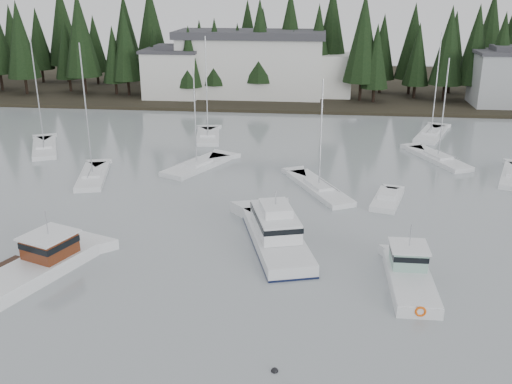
# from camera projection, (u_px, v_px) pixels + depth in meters

# --- Properties ---
(far_shore_land) EXTENTS (240.00, 54.00, 1.00)m
(far_shore_land) POSITION_uv_depth(u_px,v_px,m) (285.00, 85.00, 112.57)
(far_shore_land) COLOR black
(far_shore_land) RESTS_ON ground
(conifer_treeline) EXTENTS (200.00, 22.00, 20.00)m
(conifer_treeline) POSITION_uv_depth(u_px,v_px,m) (281.00, 95.00, 102.29)
(conifer_treeline) COLOR black
(conifer_treeline) RESTS_ON ground
(house_west) EXTENTS (9.54, 7.42, 8.75)m
(house_west) POSITION_uv_depth(u_px,v_px,m) (172.00, 73.00, 96.03)
(house_west) COLOR silver
(house_west) RESTS_ON ground
(house_east_a) EXTENTS (10.60, 8.48, 9.25)m
(house_east_a) POSITION_uv_depth(u_px,v_px,m) (507.00, 77.00, 89.42)
(house_east_a) COLOR #999EA0
(house_east_a) RESTS_ON ground
(harbor_inn) EXTENTS (29.50, 11.50, 10.90)m
(harbor_inn) POSITION_uv_depth(u_px,v_px,m) (263.00, 64.00, 97.21)
(harbor_inn) COLOR silver
(harbor_inn) RESTS_ON ground
(lobster_boat_brown) EXTENTS (7.00, 10.26, 4.82)m
(lobster_boat_brown) POSITION_uv_depth(u_px,v_px,m) (34.00, 268.00, 38.35)
(lobster_boat_brown) COLOR white
(lobster_boat_brown) RESTS_ON ground
(cabin_cruiser_center) EXTENTS (6.47, 11.77, 4.83)m
(cabin_cruiser_center) POSITION_uv_depth(u_px,v_px,m) (276.00, 236.00, 42.96)
(cabin_cruiser_center) COLOR white
(cabin_cruiser_center) RESTS_ON ground
(lobster_boat_teal) EXTENTS (2.76, 7.83, 4.31)m
(lobster_boat_teal) POSITION_uv_depth(u_px,v_px,m) (410.00, 277.00, 37.28)
(lobster_boat_teal) COLOR white
(lobster_boat_teal) RESTS_ON ground
(sailboat_0) EXTENTS (4.59, 8.94, 13.98)m
(sailboat_0) POSITION_uv_depth(u_px,v_px,m) (93.00, 178.00, 57.85)
(sailboat_0) COLOR white
(sailboat_0) RESTS_ON ground
(sailboat_2) EXTENTS (6.77, 10.36, 11.15)m
(sailboat_2) POSITION_uv_depth(u_px,v_px,m) (319.00, 190.00, 54.58)
(sailboat_2) COLOR white
(sailboat_2) RESTS_ON ground
(sailboat_3) EXTENTS (5.88, 9.93, 13.63)m
(sailboat_3) POSITION_uv_depth(u_px,v_px,m) (431.00, 135.00, 74.28)
(sailboat_3) COLOR white
(sailboat_3) RESTS_ON ground
(sailboat_4) EXTENTS (6.60, 9.34, 11.18)m
(sailboat_4) POSITION_uv_depth(u_px,v_px,m) (197.00, 167.00, 61.28)
(sailboat_4) COLOR white
(sailboat_4) RESTS_ON ground
(sailboat_5) EXTENTS (6.13, 9.81, 11.84)m
(sailboat_5) POSITION_uv_depth(u_px,v_px,m) (438.00, 160.00, 63.86)
(sailboat_5) COLOR white
(sailboat_5) RESTS_ON ground
(sailboat_7) EXTENTS (4.20, 8.81, 13.27)m
(sailboat_7) POSITION_uv_depth(u_px,v_px,m) (208.00, 138.00, 73.18)
(sailboat_7) COLOR white
(sailboat_7) RESTS_ON ground
(sailboat_9) EXTENTS (6.57, 9.95, 13.70)m
(sailboat_9) POSITION_uv_depth(u_px,v_px,m) (45.00, 149.00, 68.08)
(sailboat_9) COLOR white
(sailboat_9) RESTS_ON ground
(runabout_1) EXTENTS (3.67, 6.28, 1.42)m
(runabout_1) POSITION_uv_depth(u_px,v_px,m) (387.00, 201.00, 51.56)
(runabout_1) COLOR white
(runabout_1) RESTS_ON ground
(mooring_buoy_dark) EXTENTS (0.39, 0.39, 0.39)m
(mooring_buoy_dark) POSITION_uv_depth(u_px,v_px,m) (275.00, 371.00, 28.99)
(mooring_buoy_dark) COLOR black
(mooring_buoy_dark) RESTS_ON ground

